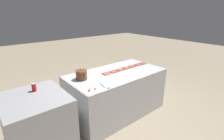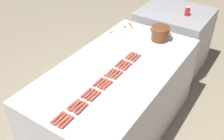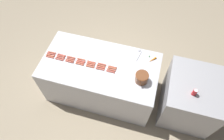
{
  "view_description": "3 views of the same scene",
  "coord_description": "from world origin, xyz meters",
  "px_view_note": "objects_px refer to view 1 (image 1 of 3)",
  "views": [
    {
      "loc": [
        -2.4,
        2.09,
        2.09
      ],
      "look_at": [
        -0.08,
        0.18,
        1.03
      ],
      "focal_mm": 26.96,
      "sensor_mm": 36.0,
      "label": 1
    },
    {
      "loc": [
        1.16,
        -1.85,
        2.43
      ],
      "look_at": [
        0.04,
        -0.17,
        0.99
      ],
      "focal_mm": 42.58,
      "sensor_mm": 36.0,
      "label": 2
    },
    {
      "loc": [
        1.8,
        0.72,
        3.68
      ],
      "look_at": [
        0.08,
        0.23,
        0.95
      ],
      "focal_mm": 32.5,
      "sensor_mm": 36.0,
      "label": 3
    }
  ],
  "objects_px": {
    "hot_dog_6": "(108,74)",
    "hot_dog_19": "(113,71)",
    "soda_can": "(34,87)",
    "hot_dog_9": "(132,66)",
    "hot_dog_7": "(144,63)",
    "hot_dog_13": "(107,74)",
    "hot_dog_1": "(139,65)",
    "hot_dog_21": "(141,63)",
    "hot_dog_20": "(106,73)",
    "hot_dog_23": "(130,66)",
    "hot_dog_3": "(128,69)",
    "hot_dog_4": "(122,70)",
    "hot_dog_2": "(134,67)",
    "hot_dog_15": "(137,65)",
    "hot_dog_14": "(142,63)",
    "hot_dog_10": "(127,68)",
    "hot_dog_24": "(125,67)",
    "bean_pot": "(81,74)",
    "hot_dog_8": "(138,65)",
    "hot_dog_0": "(145,64)",
    "hot_dog_26": "(112,71)",
    "hot_dog_18": "(119,70)",
    "carrot": "(90,88)",
    "hot_dog_27": "(105,73)",
    "back_cabinet": "(38,124)",
    "hot_dog_12": "(114,72)",
    "hot_dog_16": "(132,66)",
    "hot_dog_11": "(121,70)",
    "hot_dog_17": "(126,68)",
    "hot_dog_25": "(118,69)",
    "hot_dog_22": "(136,64)",
    "hot_dog_5": "(115,72)"
  },
  "relations": [
    {
      "from": "hot_dog_6",
      "to": "hot_dog_11",
      "type": "distance_m",
      "value": 0.37
    },
    {
      "from": "hot_dog_21",
      "to": "hot_dog_25",
      "type": "distance_m",
      "value": 0.73
    },
    {
      "from": "hot_dog_18",
      "to": "carrot",
      "type": "bearing_deg",
      "value": 111.58
    },
    {
      "from": "hot_dog_2",
      "to": "hot_dog_21",
      "type": "distance_m",
      "value": 0.37
    },
    {
      "from": "hot_dog_11",
      "to": "soda_can",
      "type": "xyz_separation_m",
      "value": [
        0.12,
        1.67,
        0.06
      ]
    },
    {
      "from": "hot_dog_20",
      "to": "hot_dog_23",
      "type": "xyz_separation_m",
      "value": [
        0.03,
        -0.72,
        0.0
      ]
    },
    {
      "from": "hot_dog_18",
      "to": "hot_dog_24",
      "type": "relative_size",
      "value": 1.0
    },
    {
      "from": "hot_dog_12",
      "to": "hot_dog_16",
      "type": "relative_size",
      "value": 1.0
    },
    {
      "from": "hot_dog_3",
      "to": "hot_dog_20",
      "type": "height_order",
      "value": "same"
    },
    {
      "from": "hot_dog_0",
      "to": "hot_dog_8",
      "type": "xyz_separation_m",
      "value": [
        0.03,
        0.18,
        0.0
      ]
    },
    {
      "from": "hot_dog_1",
      "to": "hot_dog_14",
      "type": "xyz_separation_m",
      "value": [
        0.06,
        -0.18,
        0.0
      ]
    },
    {
      "from": "hot_dog_18",
      "to": "hot_dog_17",
      "type": "bearing_deg",
      "value": -88.75
    },
    {
      "from": "hot_dog_13",
      "to": "hot_dog_6",
      "type": "bearing_deg",
      "value": 177.59
    },
    {
      "from": "back_cabinet",
      "to": "hot_dog_10",
      "type": "xyz_separation_m",
      "value": [
        0.07,
        -1.92,
        0.47
      ]
    },
    {
      "from": "hot_dog_12",
      "to": "bean_pot",
      "type": "bearing_deg",
      "value": 82.24
    },
    {
      "from": "hot_dog_19",
      "to": "hot_dog_23",
      "type": "height_order",
      "value": "same"
    },
    {
      "from": "hot_dog_1",
      "to": "hot_dog_21",
      "type": "relative_size",
      "value": 1.0
    },
    {
      "from": "hot_dog_6",
      "to": "hot_dog_20",
      "type": "xyz_separation_m",
      "value": [
        0.07,
        -0.0,
        0.0
      ]
    },
    {
      "from": "hot_dog_7",
      "to": "soda_can",
      "type": "bearing_deg",
      "value": 87.16
    },
    {
      "from": "hot_dog_22",
      "to": "bean_pot",
      "type": "xyz_separation_m",
      "value": [
        0.03,
        1.41,
        0.08
      ]
    },
    {
      "from": "hot_dog_12",
      "to": "hot_dog_22",
      "type": "relative_size",
      "value": 1.0
    },
    {
      "from": "hot_dog_26",
      "to": "hot_dog_23",
      "type": "bearing_deg",
      "value": -90.12
    },
    {
      "from": "hot_dog_0",
      "to": "hot_dog_26",
      "type": "relative_size",
      "value": 1.0
    },
    {
      "from": "hot_dog_0",
      "to": "hot_dog_11",
      "type": "distance_m",
      "value": 0.72
    },
    {
      "from": "hot_dog_10",
      "to": "bean_pot",
      "type": "bearing_deg",
      "value": 85.01
    },
    {
      "from": "hot_dog_14",
      "to": "hot_dog_21",
      "type": "height_order",
      "value": "same"
    },
    {
      "from": "hot_dog_6",
      "to": "hot_dog_19",
      "type": "relative_size",
      "value": 1.0
    },
    {
      "from": "hot_dog_22",
      "to": "hot_dog_27",
      "type": "distance_m",
      "value": 0.9
    },
    {
      "from": "hot_dog_15",
      "to": "hot_dog_19",
      "type": "bearing_deg",
      "value": 90.03
    },
    {
      "from": "hot_dog_13",
      "to": "hot_dog_18",
      "type": "distance_m",
      "value": 0.36
    },
    {
      "from": "soda_can",
      "to": "hot_dog_9",
      "type": "bearing_deg",
      "value": -93.23
    },
    {
      "from": "hot_dog_4",
      "to": "carrot",
      "type": "bearing_deg",
      "value": 108.14
    },
    {
      "from": "bean_pot",
      "to": "hot_dog_8",
      "type": "bearing_deg",
      "value": -93.81
    },
    {
      "from": "hot_dog_27",
      "to": "bean_pot",
      "type": "distance_m",
      "value": 0.51
    },
    {
      "from": "hot_dog_17",
      "to": "hot_dog_27",
      "type": "relative_size",
      "value": 1.0
    },
    {
      "from": "hot_dog_2",
      "to": "hot_dog_26",
      "type": "distance_m",
      "value": 0.55
    },
    {
      "from": "hot_dog_0",
      "to": "hot_dog_13",
      "type": "distance_m",
      "value": 1.09
    },
    {
      "from": "hot_dog_8",
      "to": "hot_dog_17",
      "type": "bearing_deg",
      "value": 84.28
    },
    {
      "from": "hot_dog_2",
      "to": "hot_dog_15",
      "type": "xyz_separation_m",
      "value": [
        0.07,
        -0.17,
        0.0
      ]
    },
    {
      "from": "hot_dog_4",
      "to": "hot_dog_9",
      "type": "relative_size",
      "value": 1.0
    },
    {
      "from": "hot_dog_1",
      "to": "soda_can",
      "type": "relative_size",
      "value": 1.21
    },
    {
      "from": "back_cabinet",
      "to": "hot_dog_5",
      "type": "relative_size",
      "value": 6.39
    },
    {
      "from": "hot_dog_10",
      "to": "hot_dog_24",
      "type": "bearing_deg",
      "value": -1.05
    },
    {
      "from": "hot_dog_10",
      "to": "hot_dog_18",
      "type": "distance_m",
      "value": 0.18
    },
    {
      "from": "bean_pot",
      "to": "hot_dog_10",
      "type": "bearing_deg",
      "value": -94.99
    },
    {
      "from": "hot_dog_1",
      "to": "hot_dog_11",
      "type": "relative_size",
      "value": 1.0
    },
    {
      "from": "hot_dog_21",
      "to": "carrot",
      "type": "relative_size",
      "value": 1.02
    },
    {
      "from": "hot_dog_16",
      "to": "carrot",
      "type": "xyz_separation_m",
      "value": [
        -0.38,
        1.33,
        0.0
      ]
    },
    {
      "from": "hot_dog_16",
      "to": "hot_dog_18",
      "type": "xyz_separation_m",
      "value": [
        -0.0,
        0.37,
        0.0
      ]
    },
    {
      "from": "hot_dog_15",
      "to": "hot_dog_7",
      "type": "bearing_deg",
      "value": -100.62
    }
  ]
}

